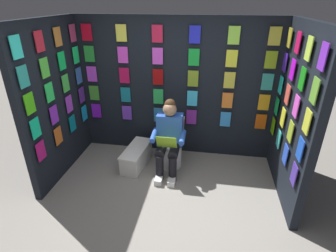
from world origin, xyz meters
The scene contains 7 objects.
ground_plane centered at (0.00, 0.00, 0.00)m, with size 30.00×30.00×0.00m, color gray.
display_wall_back centered at (0.00, -1.71, 1.17)m, with size 3.39×0.14×2.33m.
display_wall_left centered at (-1.69, -0.83, 1.17)m, with size 0.14×1.66×2.33m.
display_wall_right centered at (1.69, -0.83, 1.17)m, with size 0.14×1.66×2.33m.
toilet centered at (0.01, -1.24, 0.33)m, with size 0.41×0.55×0.77m.
person_reading centered at (0.01, -1.01, 0.60)m, with size 0.53×0.68×1.19m.
comic_longbox_near centered at (0.56, -1.07, 0.17)m, with size 0.39×0.80×0.33m.
Camera 1 is at (-0.58, 2.60, 2.57)m, focal length 28.65 mm.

